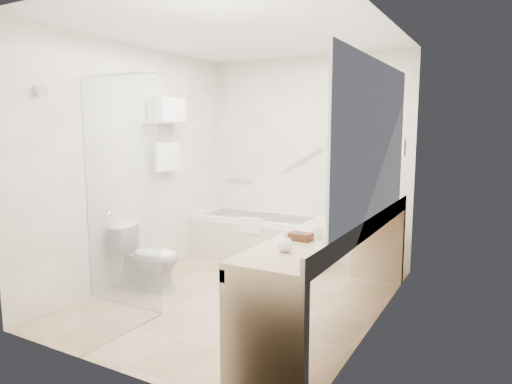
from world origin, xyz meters
The scene contains 25 objects.
floor centered at (0.00, 0.00, 0.00)m, with size 3.20×3.20×0.00m, color tan.
ceiling centered at (0.00, 0.00, 2.50)m, with size 2.60×3.20×0.10m, color silver.
wall_back centered at (0.00, 1.60, 1.25)m, with size 2.60×0.10×2.50m, color white.
wall_front centered at (0.00, -1.60, 1.25)m, with size 2.60×0.10×2.50m, color white.
wall_left centered at (-1.30, 0.00, 1.25)m, with size 0.10×3.20×2.50m, color white.
wall_right centered at (1.30, 0.00, 1.25)m, with size 0.10×3.20×2.50m, color white.
bathtub centered at (-0.50, 1.24, 0.28)m, with size 1.60×0.73×0.59m.
grab_bar_short centered at (-0.95, 1.56, 0.95)m, with size 0.03×0.03×0.40m, color silver.
grab_bar_long centered at (-0.05, 1.56, 1.25)m, with size 0.03×0.03×0.60m, color silver.
shower_enclosure centered at (-0.63, -0.93, 1.07)m, with size 0.96×0.91×2.11m.
towel_shelf centered at (-1.17, 0.35, 1.75)m, with size 0.24×0.55×0.81m.
vanity_counter centered at (1.02, -0.15, 0.64)m, with size 0.55×2.70×0.95m.
sink centered at (1.05, 0.25, 0.82)m, with size 0.40×0.52×0.14m, color white.
faucet centered at (1.20, 0.25, 0.93)m, with size 0.03×0.03×0.14m, color silver.
mirror centered at (1.29, -0.15, 1.55)m, with size 0.02×2.00×1.20m, color #ACB1B9.
hairdryer_unit centered at (1.25, 1.05, 1.45)m, with size 0.08×0.10×0.18m, color silver.
toilet centered at (-0.95, -0.28, 0.34)m, with size 0.38×0.68×0.67m, color white.
amenity_basket centered at (0.95, -0.76, 0.88)m, with size 0.16×0.11×0.05m, color #492C1A.
soap_bottle_a centered at (1.04, -0.63, 0.88)m, with size 0.05×0.12×0.05m, color silver.
soap_bottle_b centered at (0.98, -1.08, 0.90)m, with size 0.10×0.13×0.10m, color silver.
water_bottle_left centered at (0.88, 1.07, 0.94)m, with size 0.06×0.06×0.20m.
water_bottle_mid centered at (1.04, 0.36, 0.93)m, with size 0.05×0.05×0.18m.
water_bottle_right centered at (1.01, 0.98, 0.94)m, with size 0.06×0.06×0.20m.
drinking_glass_near centered at (0.97, 0.99, 0.89)m, with size 0.06×0.06×0.08m, color silver.
drinking_glass_far centered at (0.95, 0.96, 0.90)m, with size 0.07×0.07×0.09m, color silver.
Camera 1 is at (2.21, -3.67, 1.64)m, focal length 32.00 mm.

